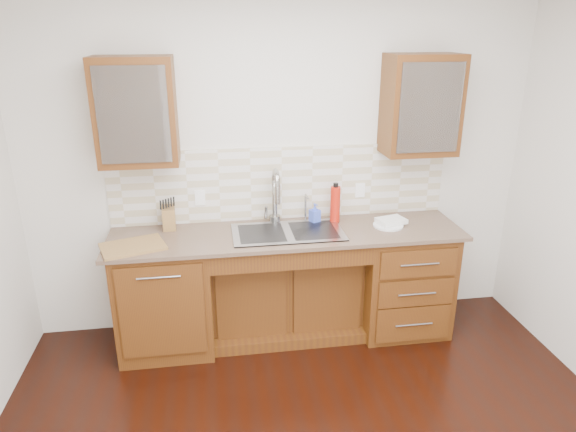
{
  "coord_description": "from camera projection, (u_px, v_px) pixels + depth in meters",
  "views": [
    {
      "loc": [
        -0.55,
        -2.16,
        2.39
      ],
      "look_at": [
        0.0,
        1.4,
        1.05
      ],
      "focal_mm": 32.0,
      "sensor_mm": 36.0,
      "label": 1
    }
  ],
  "objects": [
    {
      "name": "wall_back",
      "position": [
        280.0,
        164.0,
        4.11
      ],
      "size": [
        4.0,
        0.1,
        2.7
      ],
      "primitive_type": "cube",
      "color": "silver",
      "rests_on": "ground"
    },
    {
      "name": "dish_towel",
      "position": [
        391.0,
        221.0,
        4.06
      ],
      "size": [
        0.25,
        0.21,
        0.03
      ],
      "primitive_type": "cube",
      "rotation": [
        0.0,
        0.0,
        0.26
      ],
      "color": "white",
      "rests_on": "plate"
    },
    {
      "name": "outlet_right",
      "position": [
        360.0,
        190.0,
        4.22
      ],
      "size": [
        0.08,
        0.01,
        0.12
      ],
      "primitive_type": "cube",
      "color": "white",
      "rests_on": "backsplash"
    },
    {
      "name": "upper_cabinet_left",
      "position": [
        136.0,
        112.0,
        3.59
      ],
      "size": [
        0.55,
        0.34,
        0.75
      ],
      "primitive_type": "cube",
      "color": "#593014",
      "rests_on": "wall_back"
    },
    {
      "name": "knife_block",
      "position": [
        169.0,
        218.0,
        3.96
      ],
      "size": [
        0.1,
        0.16,
        0.17
      ],
      "primitive_type": "cube",
      "rotation": [
        0.0,
        0.0,
        0.06
      ],
      "color": "#9A5D3B",
      "rests_on": "countertop"
    },
    {
      "name": "soap_bottle",
      "position": [
        315.0,
        213.0,
        4.08
      ],
      "size": [
        0.09,
        0.1,
        0.16
      ],
      "primitive_type": "imported",
      "rotation": [
        0.0,
        0.0,
        0.43
      ],
      "color": "blue",
      "rests_on": "countertop"
    },
    {
      "name": "outlet_left",
      "position": [
        200.0,
        198.0,
        4.03
      ],
      "size": [
        0.08,
        0.01,
        0.12
      ],
      "primitive_type": "cube",
      "color": "white",
      "rests_on": "backsplash"
    },
    {
      "name": "plate",
      "position": [
        388.0,
        225.0,
        4.03
      ],
      "size": [
        0.29,
        0.29,
        0.01
      ],
      "primitive_type": "cylinder",
      "rotation": [
        0.0,
        0.0,
        -0.23
      ],
      "color": "silver",
      "rests_on": "countertop"
    },
    {
      "name": "cup_right_a",
      "position": [
        414.0,
        112.0,
        3.9
      ],
      "size": [
        0.14,
        0.14,
        0.09
      ],
      "primitive_type": "imported",
      "rotation": [
        0.0,
        0.0,
        0.19
      ],
      "color": "white",
      "rests_on": "upper_cabinet_right"
    },
    {
      "name": "base_cabinet_center",
      "position": [
        286.0,
        290.0,
        4.21
      ],
      "size": [
        1.2,
        0.44,
        0.7
      ],
      "primitive_type": "cube",
      "color": "#593014",
      "rests_on": "ground"
    },
    {
      "name": "cup_left_a",
      "position": [
        126.0,
        119.0,
        3.6
      ],
      "size": [
        0.16,
        0.16,
        0.1
      ],
      "primitive_type": "imported",
      "rotation": [
        0.0,
        0.0,
        -0.34
      ],
      "color": "white",
      "rests_on": "upper_cabinet_left"
    },
    {
      "name": "faucet",
      "position": [
        275.0,
        199.0,
        4.04
      ],
      "size": [
        0.04,
        0.04,
        0.4
      ],
      "primitive_type": "cylinder",
      "color": "#999993",
      "rests_on": "countertop"
    },
    {
      "name": "countertop",
      "position": [
        288.0,
        234.0,
        3.92
      ],
      "size": [
        2.7,
        0.65,
        0.03
      ],
      "primitive_type": "cube",
      "color": "#84705B",
      "rests_on": "base_cabinet_left"
    },
    {
      "name": "base_cabinet_right",
      "position": [
        401.0,
        277.0,
        4.23
      ],
      "size": [
        0.7,
        0.62,
        0.88
      ],
      "primitive_type": "cube",
      "color": "#593014",
      "rests_on": "ground"
    },
    {
      "name": "cup_right_b",
      "position": [
        433.0,
        111.0,
        3.92
      ],
      "size": [
        0.1,
        0.1,
        0.1
      ],
      "primitive_type": "imported",
      "rotation": [
        0.0,
        0.0,
        0.0
      ],
      "color": "white",
      "rests_on": "upper_cabinet_right"
    },
    {
      "name": "cup_left_b",
      "position": [
        152.0,
        119.0,
        3.62
      ],
      "size": [
        0.13,
        0.13,
        0.1
      ],
      "primitive_type": "imported",
      "rotation": [
        0.0,
        0.0,
        0.26
      ],
      "color": "white",
      "rests_on": "upper_cabinet_left"
    },
    {
      "name": "base_cabinet_left",
      "position": [
        166.0,
        295.0,
        3.96
      ],
      "size": [
        0.7,
        0.62,
        0.88
      ],
      "primitive_type": "cube",
      "color": "#593014",
      "rests_on": "ground"
    },
    {
      "name": "sink",
      "position": [
        288.0,
        243.0,
        3.93
      ],
      "size": [
        0.84,
        0.46,
        0.19
      ],
      "primitive_type": "cube",
      "color": "#9E9EA5",
      "rests_on": "countertop"
    },
    {
      "name": "backsplash",
      "position": [
        282.0,
        183.0,
        4.11
      ],
      "size": [
        2.7,
        0.02,
        0.59
      ],
      "primitive_type": "cube",
      "color": "beige",
      "rests_on": "wall_back"
    },
    {
      "name": "cutting_board",
      "position": [
        133.0,
        246.0,
        3.64
      ],
      "size": [
        0.5,
        0.42,
        0.02
      ],
      "primitive_type": "cube",
      "rotation": [
        0.0,
        0.0,
        0.32
      ],
      "color": "olive",
      "rests_on": "countertop"
    },
    {
      "name": "water_bottle",
      "position": [
        335.0,
        204.0,
        4.08
      ],
      "size": [
        0.08,
        0.08,
        0.29
      ],
      "primitive_type": "cylinder",
      "rotation": [
        0.0,
        0.0,
        0.04
      ],
      "color": "#B51A0B",
      "rests_on": "countertop"
    },
    {
      "name": "filter_tap",
      "position": [
        305.0,
        206.0,
        4.11
      ],
      "size": [
        0.02,
        0.02,
        0.24
      ],
      "primitive_type": "cylinder",
      "color": "#999993",
      "rests_on": "countertop"
    },
    {
      "name": "upper_cabinet_right",
      "position": [
        421.0,
        105.0,
        3.89
      ],
      "size": [
        0.55,
        0.34,
        0.75
      ],
      "primitive_type": "cube",
      "color": "#593014",
      "rests_on": "wall_back"
    }
  ]
}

